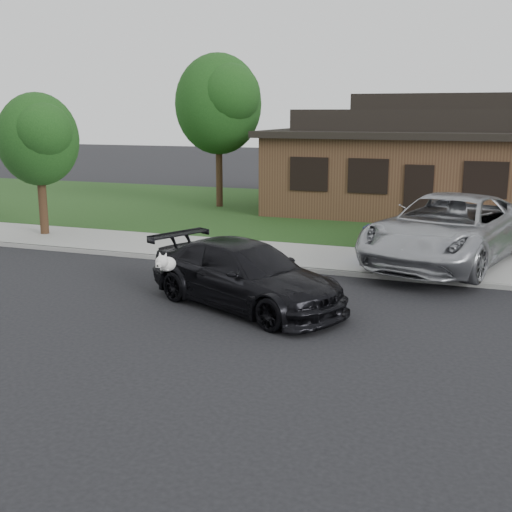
% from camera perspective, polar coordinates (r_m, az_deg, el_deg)
% --- Properties ---
extents(ground, '(120.00, 120.00, 0.00)m').
position_cam_1_polar(ground, '(14.31, -7.19, -3.98)').
color(ground, black).
rests_on(ground, ground).
extents(sidewalk, '(60.00, 3.00, 0.12)m').
position_cam_1_polar(sidewalk, '(18.73, -0.23, 0.29)').
color(sidewalk, gray).
rests_on(sidewalk, ground).
extents(curb, '(60.00, 0.12, 0.12)m').
position_cam_1_polar(curb, '(17.37, -1.94, -0.71)').
color(curb, gray).
rests_on(curb, ground).
extents(lawn, '(60.00, 13.00, 0.13)m').
position_cam_1_polar(lawn, '(26.26, 5.83, 3.81)').
color(lawn, '#193814').
rests_on(lawn, ground).
extents(driveway, '(4.50, 13.00, 0.14)m').
position_cam_1_polar(driveway, '(22.53, 18.85, 1.74)').
color(driveway, gray).
rests_on(driveway, ground).
extents(sedan, '(5.15, 3.73, 1.39)m').
position_cam_1_polar(sedan, '(13.64, -0.97, -1.69)').
color(sedan, black).
rests_on(sedan, ground).
extents(minivan, '(4.68, 7.06, 1.80)m').
position_cam_1_polar(minivan, '(17.79, 16.75, 2.30)').
color(minivan, '#9FA1A6').
rests_on(minivan, driveway).
extents(recycling_bin, '(0.64, 0.66, 0.98)m').
position_cam_1_polar(recycling_bin, '(17.47, 10.59, 1.03)').
color(recycling_bin, '#0E219F').
rests_on(recycling_bin, sidewalk).
extents(house, '(12.60, 8.60, 4.65)m').
position_cam_1_polar(house, '(27.33, 15.22, 8.15)').
color(house, '#422B1C').
rests_on(house, ground).
extents(tree_0, '(3.78, 3.60, 6.34)m').
position_cam_1_polar(tree_0, '(27.22, -3.15, 13.49)').
color(tree_0, '#332114').
rests_on(tree_0, ground).
extents(tree_2, '(2.73, 2.60, 4.59)m').
position_cam_1_polar(tree_2, '(22.07, -18.70, 9.91)').
color(tree_2, '#332114').
rests_on(tree_2, ground).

